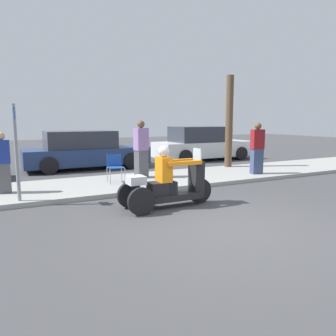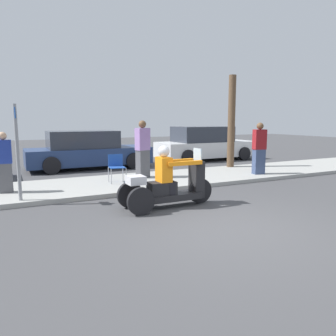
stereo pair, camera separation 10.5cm
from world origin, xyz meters
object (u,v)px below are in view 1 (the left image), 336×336
spectator_by_tree (3,164)px  spectator_mid_group (257,149)px  motorcycle_trike (168,185)px  parked_car_lot_far (202,144)px  spectator_end_of_line (141,150)px  folding_chair_set_back (115,165)px  parked_car_lot_center (85,151)px  street_sign (16,149)px  tree_trunk (229,122)px

spectator_by_tree → spectator_mid_group: bearing=-4.6°
motorcycle_trike → parked_car_lot_far: parked_car_lot_far is taller
spectator_end_of_line → spectator_by_tree: 4.01m
motorcycle_trike → folding_chair_set_back: bearing=95.9°
parked_car_lot_center → street_sign: 5.87m
motorcycle_trike → folding_chair_set_back: 2.90m
spectator_end_of_line → parked_car_lot_center: (-0.97, 3.61, -0.28)m
spectator_end_of_line → tree_trunk: (4.02, 0.72, 0.89)m
motorcycle_trike → spectator_end_of_line: (0.69, 3.22, 0.50)m
spectator_by_tree → spectator_mid_group: 7.81m
spectator_by_tree → folding_chair_set_back: bearing=3.1°
motorcycle_trike → folding_chair_set_back: size_ratio=2.72×
spectator_by_tree → tree_trunk: bearing=8.6°
spectator_end_of_line → spectator_by_tree: (-3.97, -0.50, -0.13)m
motorcycle_trike → parked_car_lot_center: 6.84m
motorcycle_trike → spectator_end_of_line: 3.33m
folding_chair_set_back → street_sign: 3.04m
parked_car_lot_center → tree_trunk: size_ratio=1.38×
motorcycle_trike → spectator_end_of_line: bearing=77.9°
street_sign → tree_trunk: bearing=16.5°
spectator_by_tree → parked_car_lot_center: spectator_by_tree is taller
folding_chair_set_back → parked_car_lot_far: (5.84, 4.21, 0.14)m
folding_chair_set_back → spectator_by_tree: bearing=-176.9°
spectator_by_tree → tree_trunk: 8.15m
tree_trunk → motorcycle_trike: bearing=-140.1°
motorcycle_trike → spectator_end_of_line: spectator_end_of_line is taller
street_sign → folding_chair_set_back: bearing=24.4°
spectator_by_tree → street_sign: 1.19m
spectator_end_of_line → parked_car_lot_center: spectator_end_of_line is taller
spectator_by_tree → motorcycle_trike: bearing=-39.6°
parked_car_lot_center → tree_trunk: bearing=-30.2°
folding_chair_set_back → spectator_end_of_line: bearing=18.7°
spectator_by_tree → parked_car_lot_center: size_ratio=0.32×
folding_chair_set_back → parked_car_lot_center: 3.95m
spectator_mid_group → tree_trunk: (0.20, 1.84, 0.92)m
parked_car_lot_far → parked_car_lot_center: size_ratio=1.00×
tree_trunk → parked_car_lot_far: bearing=75.1°
street_sign → parked_car_lot_far: bearing=32.5°
spectator_mid_group → folding_chair_set_back: size_ratio=2.14×
tree_trunk → street_sign: tree_trunk is taller
spectator_by_tree → parked_car_lot_far: 9.86m
parked_car_lot_far → tree_trunk: (-0.84, -3.16, 1.12)m
spectator_mid_group → parked_car_lot_center: (-4.78, 4.74, -0.24)m
motorcycle_trike → spectator_mid_group: bearing=24.9°
motorcycle_trike → spectator_by_tree: size_ratio=1.44×
spectator_end_of_line → spectator_mid_group: bearing=-16.4°
spectator_mid_group → folding_chair_set_back: (-4.80, 0.79, -0.34)m
spectator_by_tree → parked_car_lot_center: 5.09m
motorcycle_trike → parked_car_lot_center: size_ratio=0.46×
spectator_mid_group → parked_car_lot_far: bearing=78.2°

